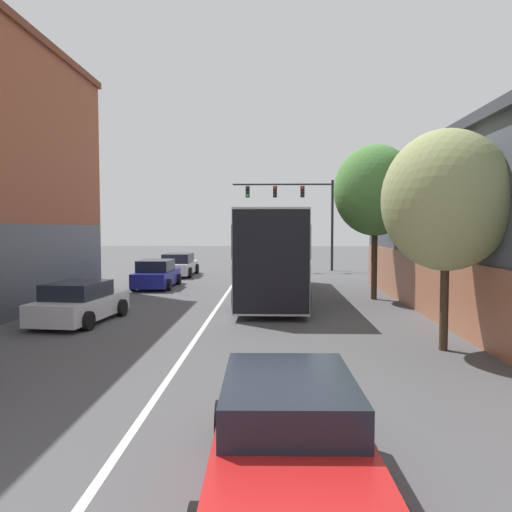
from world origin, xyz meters
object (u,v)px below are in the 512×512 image
(hatchback_foreground, at_px, (290,435))
(parked_car_left_near, at_px, (157,274))
(traffic_signal_gantry, at_px, (299,204))
(parked_car_left_mid, at_px, (80,303))
(bus, at_px, (272,250))
(parked_car_left_distant, at_px, (179,265))
(street_tree_near, at_px, (446,201))
(street_tree_far, at_px, (375,191))

(hatchback_foreground, xyz_separation_m, parked_car_left_near, (-6.13, 19.40, 0.07))
(traffic_signal_gantry, bearing_deg, parked_car_left_mid, -112.58)
(bus, relative_size, parked_car_left_mid, 3.10)
(hatchback_foreground, xyz_separation_m, parked_car_left_distant, (-6.14, 25.54, 0.08))
(traffic_signal_gantry, bearing_deg, parked_car_left_distant, -152.29)
(parked_car_left_mid, height_order, parked_car_left_distant, parked_car_left_distant)
(street_tree_near, height_order, street_tree_far, street_tree_far)
(bus, bearing_deg, street_tree_far, -101.35)
(hatchback_foreground, bearing_deg, street_tree_near, -32.74)
(hatchback_foreground, bearing_deg, bus, -0.43)
(hatchback_foreground, distance_m, parked_car_left_near, 20.35)
(parked_car_left_near, bearing_deg, parked_car_left_distant, -0.13)
(parked_car_left_mid, height_order, street_tree_near, street_tree_near)
(parked_car_left_distant, bearing_deg, parked_car_left_near, 179.99)
(street_tree_near, bearing_deg, bus, 114.00)
(parked_car_left_near, distance_m, parked_car_left_mid, 9.37)
(parked_car_left_distant, bearing_deg, parked_car_left_mid, 178.70)
(parked_car_left_mid, bearing_deg, traffic_signal_gantry, -15.92)
(bus, distance_m, street_tree_far, 5.16)
(parked_car_left_near, relative_size, street_tree_far, 0.64)
(parked_car_left_near, height_order, parked_car_left_distant, parked_car_left_distant)
(parked_car_left_mid, height_order, traffic_signal_gantry, traffic_signal_gantry)
(parked_car_left_near, distance_m, parked_car_left_distant, 6.14)
(hatchback_foreground, bearing_deg, street_tree_far, -16.21)
(parked_car_left_near, relative_size, parked_car_left_distant, 0.91)
(hatchback_foreground, xyz_separation_m, parked_car_left_mid, (-6.46, 10.03, 0.03))
(hatchback_foreground, height_order, street_tree_near, street_tree_near)
(parked_car_left_mid, distance_m, parked_car_left_distant, 15.51)
(parked_car_left_near, xyz_separation_m, street_tree_near, (10.24, -12.70, 3.08))
(parked_car_left_mid, distance_m, street_tree_near, 11.51)
(parked_car_left_mid, distance_m, street_tree_far, 12.63)
(parked_car_left_mid, xyz_separation_m, parked_car_left_distant, (0.32, 15.50, 0.05))
(parked_car_left_distant, bearing_deg, street_tree_far, -134.16)
(traffic_signal_gantry, distance_m, street_tree_far, 14.29)
(parked_car_left_mid, relative_size, parked_car_left_distant, 0.89)
(parked_car_left_near, bearing_deg, parked_car_left_mid, 177.73)
(hatchback_foreground, bearing_deg, parked_car_left_near, 16.27)
(hatchback_foreground, distance_m, parked_car_left_distant, 26.27)
(parked_car_left_distant, bearing_deg, street_tree_near, -151.57)
(parked_car_left_near, xyz_separation_m, traffic_signal_gantry, (7.83, 10.25, 4.08))
(bus, relative_size, hatchback_foreground, 2.88)
(bus, distance_m, parked_car_left_distant, 10.91)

